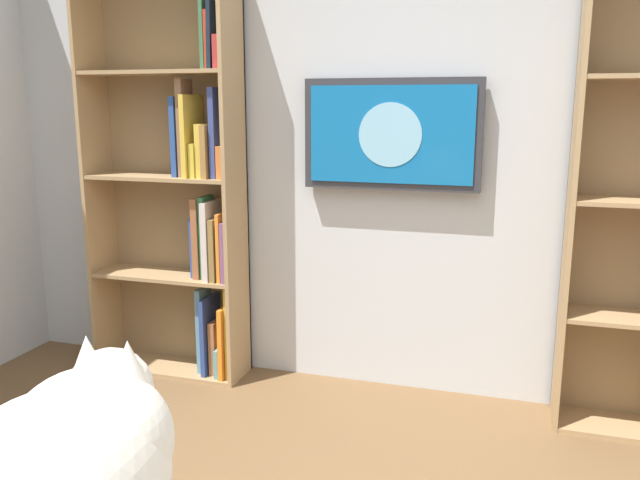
% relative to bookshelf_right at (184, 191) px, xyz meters
% --- Properties ---
extents(wall_back, '(4.52, 0.06, 2.70)m').
position_rel_bookshelf_right_xyz_m(wall_back, '(-1.11, -0.17, 0.32)').
color(wall_back, silver).
rests_on(wall_back, ground).
extents(bookshelf_right, '(0.86, 0.28, 2.20)m').
position_rel_bookshelf_right_xyz_m(bookshelf_right, '(0.00, 0.00, 0.00)').
color(bookshelf_right, tan).
rests_on(bookshelf_right, ground).
extents(wall_mounted_tv, '(0.88, 0.07, 0.54)m').
position_rel_bookshelf_right_xyz_m(wall_mounted_tv, '(-1.11, -0.08, 0.31)').
color(wall_mounted_tv, '#333338').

